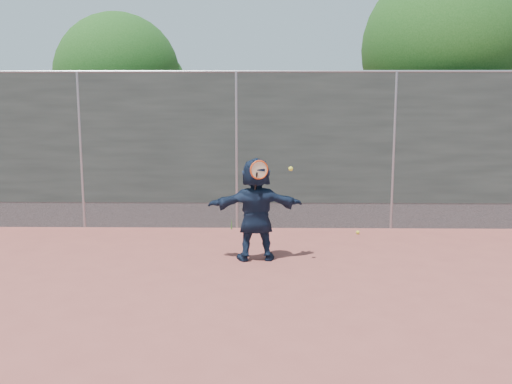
{
  "coord_description": "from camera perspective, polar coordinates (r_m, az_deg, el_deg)",
  "views": [
    {
      "loc": [
        0.55,
        -7.39,
        2.52
      ],
      "look_at": [
        0.41,
        1.3,
        1.08
      ],
      "focal_mm": 40.0,
      "sensor_mm": 36.0,
      "label": 1
    }
  ],
  "objects": [
    {
      "name": "fence",
      "position": [
        10.94,
        -1.96,
        4.52
      ],
      "size": [
        20.0,
        0.06,
        3.03
      ],
      "color": "#38423D",
      "rests_on": "ground"
    },
    {
      "name": "tree_right",
      "position": [
        13.81,
        18.85,
        12.97
      ],
      "size": [
        3.78,
        3.6,
        5.39
      ],
      "color": "#382314",
      "rests_on": "ground"
    },
    {
      "name": "tree_left",
      "position": [
        14.36,
        -12.99,
        10.87
      ],
      "size": [
        3.15,
        3.0,
        4.53
      ],
      "color": "#382314",
      "rests_on": "ground"
    },
    {
      "name": "player",
      "position": [
        8.85,
        0.0,
        -1.72
      ],
      "size": [
        1.54,
        0.64,
        1.61
      ],
      "primitive_type": "imported",
      "rotation": [
        0.0,
        0.0,
        3.25
      ],
      "color": "#142037",
      "rests_on": "ground"
    },
    {
      "name": "swing_action",
      "position": [
        8.55,
        0.61,
        2.13
      ],
      "size": [
        0.65,
        0.16,
        0.51
      ],
      "color": "#DE4614",
      "rests_on": "ground"
    },
    {
      "name": "weed_clump",
      "position": [
        11.04,
        -0.42,
        -3.05
      ],
      "size": [
        0.68,
        0.07,
        0.3
      ],
      "color": "#387226",
      "rests_on": "ground"
    },
    {
      "name": "ball_ground",
      "position": [
        10.82,
        10.14,
        -4.0
      ],
      "size": [
        0.07,
        0.07,
        0.07
      ],
      "primitive_type": "sphere",
      "color": "yellow",
      "rests_on": "ground"
    },
    {
      "name": "ground",
      "position": [
        7.83,
        -3.19,
        -9.35
      ],
      "size": [
        80.0,
        80.0,
        0.0
      ],
      "primitive_type": "plane",
      "color": "#9E4C42",
      "rests_on": "ground"
    }
  ]
}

